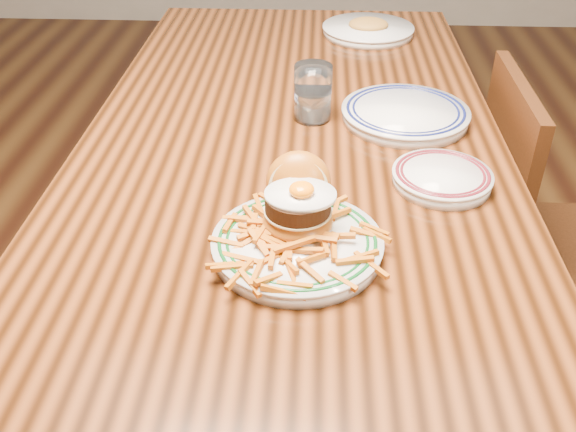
{
  "coord_description": "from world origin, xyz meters",
  "views": [
    {
      "loc": [
        0.05,
        -1.2,
        1.35
      ],
      "look_at": [
        0.01,
        -0.42,
        0.81
      ],
      "focal_mm": 40.0,
      "sensor_mm": 36.0,
      "label": 1
    }
  ],
  "objects_px": {
    "chair_right": "(536,235)",
    "main_plate": "(298,228)",
    "side_plate": "(442,177)",
    "table": "(293,163)"
  },
  "relations": [
    {
      "from": "chair_right",
      "to": "side_plate",
      "type": "bearing_deg",
      "value": 42.67
    },
    {
      "from": "table",
      "to": "side_plate",
      "type": "bearing_deg",
      "value": -38.28
    },
    {
      "from": "table",
      "to": "chair_right",
      "type": "distance_m",
      "value": 0.62
    },
    {
      "from": "main_plate",
      "to": "side_plate",
      "type": "height_order",
      "value": "main_plate"
    },
    {
      "from": "main_plate",
      "to": "side_plate",
      "type": "xyz_separation_m",
      "value": [
        0.25,
        0.19,
        -0.02
      ]
    },
    {
      "from": "chair_right",
      "to": "main_plate",
      "type": "xyz_separation_m",
      "value": [
        -0.56,
        -0.47,
        0.34
      ]
    },
    {
      "from": "chair_right",
      "to": "main_plate",
      "type": "distance_m",
      "value": 0.81
    },
    {
      "from": "table",
      "to": "side_plate",
      "type": "height_order",
      "value": "side_plate"
    },
    {
      "from": "table",
      "to": "chair_right",
      "type": "height_order",
      "value": "chair_right"
    },
    {
      "from": "table",
      "to": "side_plate",
      "type": "xyz_separation_m",
      "value": [
        0.27,
        -0.22,
        0.1
      ]
    }
  ]
}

